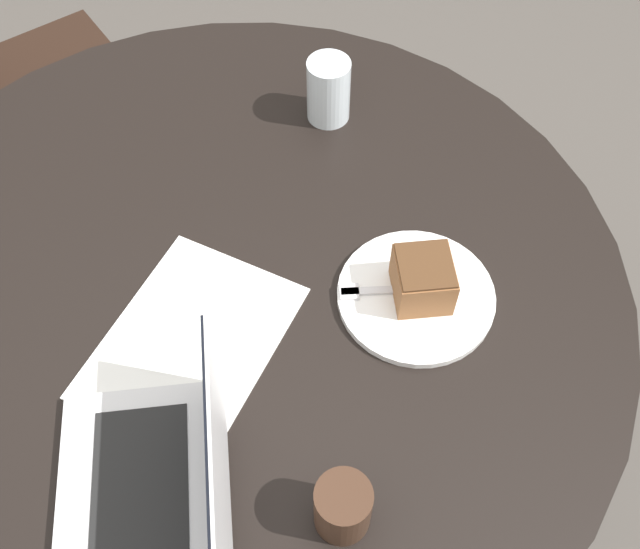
# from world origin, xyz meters

# --- Properties ---
(ground_plane) EXTENTS (12.00, 12.00, 0.00)m
(ground_plane) POSITION_xyz_m (0.00, 0.00, 0.00)
(ground_plane) COLOR #4C4742
(dining_table) EXTENTS (1.19, 1.19, 0.75)m
(dining_table) POSITION_xyz_m (0.00, 0.00, 0.58)
(dining_table) COLOR black
(dining_table) RESTS_ON ground_plane
(chair) EXTENTS (0.57, 0.57, 0.96)m
(chair) POSITION_xyz_m (0.74, 0.49, 0.49)
(chair) COLOR black
(chair) RESTS_ON ground_plane
(paper_document) EXTENTS (0.37, 0.35, 0.00)m
(paper_document) POSITION_xyz_m (-0.10, 0.05, 0.75)
(paper_document) COLOR white
(paper_document) RESTS_ON dining_table
(plate) EXTENTS (0.23, 0.23, 0.01)m
(plate) POSITION_xyz_m (-0.06, -0.27, 0.76)
(plate) COLOR white
(plate) RESTS_ON dining_table
(cake_slice) EXTENTS (0.09, 0.08, 0.07)m
(cake_slice) POSITION_xyz_m (-0.06, -0.28, 0.80)
(cake_slice) COLOR brown
(cake_slice) RESTS_ON plate
(fork) EXTENTS (0.03, 0.17, 0.00)m
(fork) POSITION_xyz_m (-0.05, -0.23, 0.76)
(fork) COLOR silver
(fork) RESTS_ON plate
(coffee_glass) EXTENTS (0.07, 0.07, 0.09)m
(coffee_glass) POSITION_xyz_m (-0.36, -0.12, 0.79)
(coffee_glass) COLOR #3D2619
(coffee_glass) RESTS_ON dining_table
(water_glass) EXTENTS (0.07, 0.07, 0.11)m
(water_glass) POSITION_xyz_m (0.32, -0.19, 0.81)
(water_glass) COLOR silver
(water_glass) RESTS_ON dining_table
(laptop) EXTENTS (0.33, 0.21, 0.21)m
(laptop) POSITION_xyz_m (-0.33, 0.09, 0.79)
(laptop) COLOR silver
(laptop) RESTS_ON dining_table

